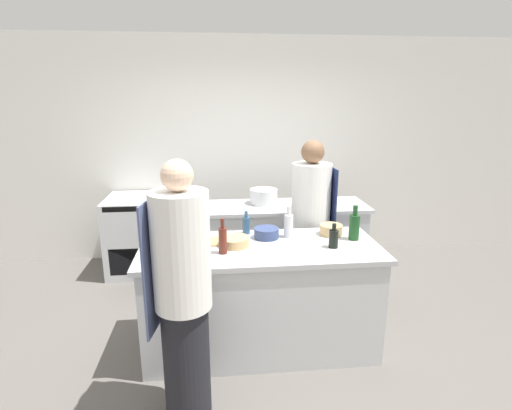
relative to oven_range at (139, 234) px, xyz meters
The scene contains 18 objects.
ground_plane 2.19m from the oven_range, 52.85° to the right, with size 16.00×16.00×0.00m, color #605B56.
wall_back 1.65m from the oven_range, 18.28° to the left, with size 8.00×0.06×2.80m.
prep_counter 2.14m from the oven_range, 52.85° to the right, with size 1.94×0.82×0.90m.
pass_counter 1.60m from the oven_range, 17.10° to the right, with size 2.19×0.64×0.90m.
oven_range is the anchor object (origin of this frame).
chef_at_prep_near 2.55m from the oven_range, 73.39° to the right, with size 0.40×0.38×1.73m.
chef_at_stove 2.17m from the oven_range, 29.05° to the right, with size 0.39×0.38×1.68m.
bottle_olive_oil 2.24m from the oven_range, 44.15° to the right, with size 0.08×0.08×0.27m.
bottle_vinegar 2.64m from the oven_range, 43.83° to the right, with size 0.07×0.07×0.20m.
bottle_wine 1.91m from the oven_range, 49.03° to the right, with size 0.06×0.06×0.21m.
bottle_cooking_oil 2.15m from the oven_range, 61.61° to the right, with size 0.06×0.06×0.28m.
bottle_sauce 1.80m from the oven_range, 72.55° to the right, with size 0.08×0.08×0.19m.
bottle_water 2.71m from the oven_range, 37.88° to the right, with size 0.09×0.09×0.30m.
bowl_mixing_large 2.05m from the oven_range, 57.13° to the right, with size 0.24×0.24×0.07m.
bowl_prep_small 2.09m from the oven_range, 47.98° to the right, with size 0.21×0.21×0.09m.
bowl_ceramic_blue 2.49m from the oven_range, 37.55° to the right, with size 0.20×0.20×0.09m.
cutting_board 1.81m from the oven_range, 63.71° to the right, with size 0.36×0.22×0.01m.
stockpot 1.62m from the oven_range, 14.60° to the right, with size 0.31×0.31×0.17m.
Camera 1 is at (-0.35, -3.00, 2.07)m, focal length 28.00 mm.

